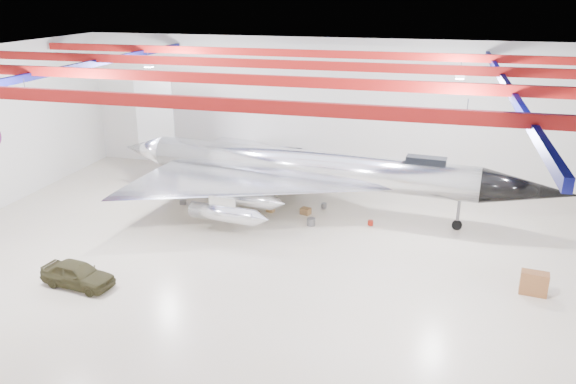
% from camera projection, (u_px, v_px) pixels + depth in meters
% --- Properties ---
extents(floor, '(40.00, 40.00, 0.00)m').
position_uv_depth(floor, '(267.00, 251.00, 32.86)').
color(floor, beige).
rests_on(floor, ground).
extents(wall_back, '(40.00, 0.00, 40.00)m').
position_uv_depth(wall_back, '(322.00, 109.00, 44.61)').
color(wall_back, silver).
rests_on(wall_back, floor).
extents(ceiling, '(40.00, 40.00, 0.00)m').
position_uv_depth(ceiling, '(265.00, 60.00, 29.12)').
color(ceiling, '#0A0F38').
rests_on(ceiling, wall_back).
extents(ceiling_structure, '(39.50, 29.50, 1.08)m').
position_uv_depth(ceiling_structure, '(265.00, 73.00, 29.35)').
color(ceiling_structure, maroon).
rests_on(ceiling_structure, ceiling).
extents(jet_aircraft, '(31.42, 19.46, 8.56)m').
position_uv_depth(jet_aircraft, '(306.00, 171.00, 38.12)').
color(jet_aircraft, silver).
rests_on(jet_aircraft, floor).
extents(jeep, '(4.10, 2.03, 1.34)m').
position_uv_depth(jeep, '(78.00, 274.00, 28.78)').
color(jeep, '#36321B').
rests_on(jeep, floor).
extents(desk, '(1.39, 0.82, 1.21)m').
position_uv_depth(desk, '(534.00, 283.00, 28.02)').
color(desk, brown).
rests_on(desk, floor).
extents(crate_ply, '(0.53, 0.45, 0.34)m').
position_uv_depth(crate_ply, '(240.00, 219.00, 37.05)').
color(crate_ply, olive).
rests_on(crate_ply, floor).
extents(toolbox_red, '(0.43, 0.36, 0.28)m').
position_uv_depth(toolbox_red, '(263.00, 200.00, 40.41)').
color(toolbox_red, '#9C1C0F').
rests_on(toolbox_red, floor).
extents(engine_drum, '(0.72, 0.72, 0.49)m').
position_uv_depth(engine_drum, '(311.00, 222.00, 36.35)').
color(engine_drum, '#59595B').
rests_on(engine_drum, floor).
extents(parts_bin, '(0.77, 0.69, 0.45)m').
position_uv_depth(parts_bin, '(306.00, 211.00, 38.16)').
color(parts_bin, olive).
rests_on(parts_bin, floor).
extents(crate_small, '(0.49, 0.43, 0.29)m').
position_uv_depth(crate_small, '(183.00, 202.00, 39.95)').
color(crate_small, '#59595B').
rests_on(crate_small, floor).
extents(tool_chest, '(0.44, 0.44, 0.32)m').
position_uv_depth(tool_chest, '(370.00, 223.00, 36.40)').
color(tool_chest, '#9C1C0F').
rests_on(tool_chest, floor).
extents(oil_barrel, '(0.58, 0.51, 0.35)m').
position_uv_depth(oil_barrel, '(270.00, 209.00, 38.58)').
color(oil_barrel, olive).
rests_on(oil_barrel, floor).
extents(spares_box, '(0.41, 0.41, 0.33)m').
position_uv_depth(spares_box, '(324.00, 205.00, 39.31)').
color(spares_box, '#59595B').
rests_on(spares_box, floor).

